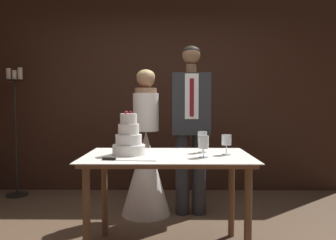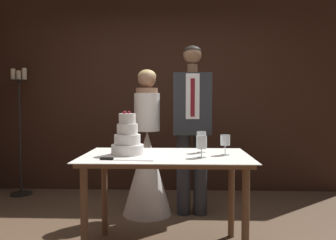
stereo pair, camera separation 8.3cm
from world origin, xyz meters
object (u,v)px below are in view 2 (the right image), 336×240
wine_glass_middle (202,143)px  groom (192,122)px  candle_stand (20,130)px  bride (147,161)px  wine_glass_far (201,138)px  cake_knife (116,159)px  wine_glass_near (225,141)px  tiered_cake (127,139)px  cake_table (166,167)px

wine_glass_middle → groom: 1.05m
candle_stand → bride: bearing=-21.6°
wine_glass_far → candle_stand: (-2.30, 1.49, -0.06)m
cake_knife → wine_glass_far: 0.77m
bride → candle_stand: 1.92m
wine_glass_near → wine_glass_far: 0.22m
tiered_cake → cake_knife: tiered_cake is taller
wine_glass_near → wine_glass_middle: size_ratio=0.97×
wine_glass_middle → bride: bearing=116.6°
wine_glass_near → groom: size_ratio=0.09×
wine_glass_near → candle_stand: candle_stand is taller
cake_table → bride: (-0.25, 0.92, -0.12)m
tiered_cake → wine_glass_middle: size_ratio=2.11×
candle_stand → groom: bearing=-17.2°
candle_stand → cake_knife: bearing=-48.8°
tiered_cake → bride: (0.07, 0.92, -0.35)m
cake_table → wine_glass_far: size_ratio=7.45×
tiered_cake → groom: bearing=58.4°
wine_glass_middle → wine_glass_far: 0.25m
wine_glass_near → groom: bearing=104.2°
wine_glass_near → bride: size_ratio=0.10×
wine_glass_near → cake_table: bearing=-179.3°
bride → cake_table: bearing=-75.1°
tiered_cake → candle_stand: bearing=136.4°
cake_knife → candle_stand: bearing=137.3°
tiered_cake → bride: 0.98m
cake_table → groom: (0.25, 0.92, 0.31)m
wine_glass_far → bride: (-0.54, 0.80, -0.35)m
cake_table → wine_glass_far: 0.39m
cake_table → tiered_cake: size_ratio=3.77×
wine_glass_middle → candle_stand: candle_stand is taller
wine_glass_near → wine_glass_middle: 0.24m
groom → wine_glass_far: bearing=-86.6°
cake_knife → groom: (0.60, 1.19, 0.21)m
cake_knife → groom: 1.35m
cake_table → wine_glass_far: wine_glass_far is taller
wine_glass_middle → groom: groom is taller
wine_glass_middle → candle_stand: 2.88m
cake_table → candle_stand: size_ratio=0.80×
cake_knife → bride: 1.22m
cake_table → candle_stand: 2.59m
wine_glass_near → bride: bride is taller
tiered_cake → wine_glass_far: size_ratio=1.98×
bride → candle_stand: (-1.76, 0.70, 0.29)m
wine_glass_far → groom: 0.80m
bride → candle_stand: size_ratio=0.94×
wine_glass_far → candle_stand: bearing=147.0°
cake_table → cake_knife: 0.46m
tiered_cake → wine_glass_near: size_ratio=2.17×
wine_glass_near → cake_knife: bearing=-161.9°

